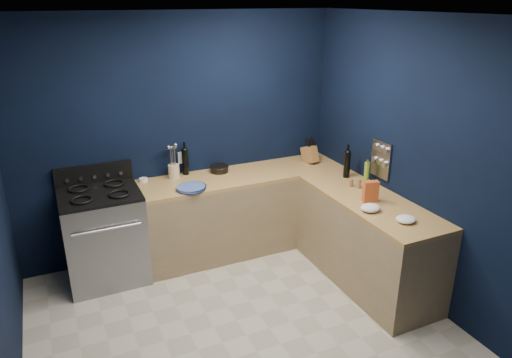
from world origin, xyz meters
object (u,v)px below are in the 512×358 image
crouton_bag (371,192)px  utensil_crock (174,171)px  gas_range (105,238)px  plate_stack (191,188)px  knife_block (310,154)px

crouton_bag → utensil_crock: bearing=152.1°
gas_range → utensil_crock: bearing=14.8°
gas_range → crouton_bag: size_ratio=4.43×
plate_stack → crouton_bag: crouton_bag is taller
knife_block → gas_range: bearing=168.8°
gas_range → knife_block: 2.45m
knife_block → crouton_bag: 1.23m
plate_stack → knife_block: size_ratio=1.49×
gas_range → crouton_bag: (2.32, -1.18, 0.54)m
knife_block → utensil_crock: bearing=161.6°
utensil_crock → crouton_bag: 2.06m
knife_block → crouton_bag: knife_block is taller
plate_stack → utensil_crock: bearing=99.3°
gas_range → plate_stack: size_ratio=3.18×
plate_stack → crouton_bag: 1.76m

